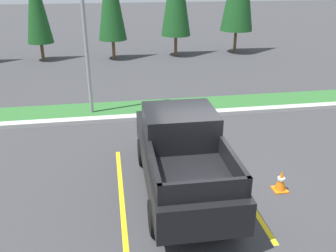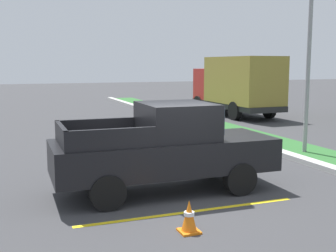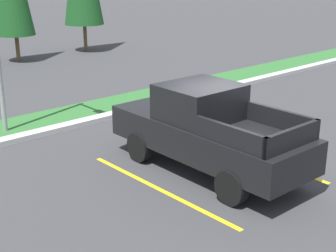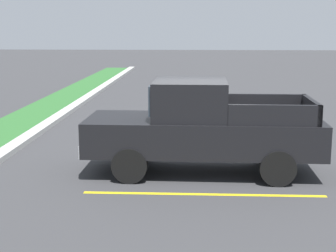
{
  "view_description": "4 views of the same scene",
  "coord_description": "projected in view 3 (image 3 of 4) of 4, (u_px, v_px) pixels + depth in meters",
  "views": [
    {
      "loc": [
        -2.44,
        -7.97,
        5.26
      ],
      "look_at": [
        -0.71,
        2.41,
        0.75
      ],
      "focal_mm": 38.84,
      "sensor_mm": 36.0,
      "label": 1
    },
    {
      "loc": [
        8.55,
        -3.53,
        3.01
      ],
      "look_at": [
        -1.69,
        0.37,
        1.42
      ],
      "focal_mm": 46.16,
      "sensor_mm": 36.0,
      "label": 2
    },
    {
      "loc": [
        -8.82,
        -7.6,
        4.84
      ],
      "look_at": [
        -0.68,
        1.46,
        0.74
      ],
      "focal_mm": 52.42,
      "sensor_mm": 36.0,
      "label": 3
    },
    {
      "loc": [
        -12.05,
        0.15,
        3.28
      ],
      "look_at": [
        -0.45,
        0.74,
        1.01
      ],
      "focal_mm": 54.88,
      "sensor_mm": 36.0,
      "label": 4
    }
  ],
  "objects": [
    {
      "name": "parking_line_far",
      "position": [
        248.0,
        154.0,
        12.93
      ],
      "size": [
        0.12,
        4.8,
        0.01
      ],
      "primitive_type": "cube",
      "color": "yellow",
      "rests_on": "ground"
    },
    {
      "name": "grass_median",
      "position": [
        92.0,
        109.0,
        16.78
      ],
      "size": [
        56.0,
        1.8,
        0.06
      ],
      "primitive_type": "cube",
      "color": "#2D662D",
      "rests_on": "ground"
    },
    {
      "name": "ground_plane",
      "position": [
        226.0,
        161.0,
        12.49
      ],
      "size": [
        120.0,
        120.0,
        0.0
      ],
      "primitive_type": "plane",
      "color": "#38383A"
    },
    {
      "name": "curb_strip",
      "position": [
        111.0,
        115.0,
        15.99
      ],
      "size": [
        56.0,
        0.4,
        0.15
      ],
      "primitive_type": "cube",
      "color": "#B2B2AD",
      "rests_on": "ground"
    },
    {
      "name": "pickup_truck_main",
      "position": [
        207.0,
        130.0,
        11.66
      ],
      "size": [
        2.04,
        5.26,
        2.1
      ],
      "color": "black",
      "rests_on": "ground"
    },
    {
      "name": "traffic_cone",
      "position": [
        285.0,
        140.0,
        13.13
      ],
      "size": [
        0.36,
        0.36,
        0.6
      ],
      "color": "orange",
      "rests_on": "ground"
    },
    {
      "name": "parking_line_near",
      "position": [
        159.0,
        189.0,
        10.97
      ],
      "size": [
        0.12,
        4.8,
        0.01
      ],
      "primitive_type": "cube",
      "color": "yellow",
      "rests_on": "ground"
    }
  ]
}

